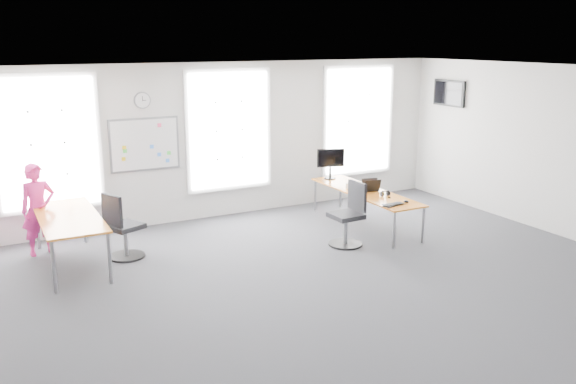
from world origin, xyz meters
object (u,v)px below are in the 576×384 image
desk_left (69,220)px  keyboard (393,205)px  chair_right (349,218)px  person (38,209)px  headphones (385,194)px  desk_right (365,193)px  chair_left (122,230)px  monitor (331,161)px

desk_left → keyboard: 5.26m
chair_right → person: bearing=-114.7°
desk_left → headphones: size_ratio=12.79×
desk_right → chair_right: bearing=-137.5°
headphones → person: bearing=164.0°
desk_right → chair_left: (-4.43, 0.31, -0.15)m
chair_right → chair_left: chair_right is taller
desk_right → desk_left: desk_left is taller
desk_left → monitor: bearing=8.5°
chair_left → monitor: size_ratio=1.76×
chair_left → headphones: chair_left is taller
person → monitor: (5.52, 0.01, 0.29)m
chair_right → chair_left: (-3.57, 1.11, -0.00)m
desk_right → headphones: bearing=-79.0°
desk_left → person: size_ratio=1.45×
desk_right → desk_left: (-5.21, 0.38, 0.10)m
person → keyboard: bearing=-31.2°
desk_left → monitor: size_ratio=3.56×
chair_left → headphones: 4.61m
desk_left → chair_right: (4.34, -1.18, -0.25)m
chair_right → headphones: bearing=105.5°
person → monitor: size_ratio=2.45×
chair_right → keyboard: bearing=67.1°
desk_left → chair_right: size_ratio=2.01×
desk_left → person: person is taller
chair_right → monitor: monitor is taller
desk_right → chair_right: (-0.87, -0.79, -0.15)m
desk_left → chair_right: bearing=-15.2°
chair_left → keyboard: bearing=-131.6°
desk_left → chair_left: 0.82m
chair_right → desk_left: bearing=-107.4°
chair_left → desk_left: bearing=61.1°
desk_left → keyboard: bearing=-16.0°
chair_left → person: 1.43m
desk_right → chair_left: chair_left is taller
desk_right → keyboard: (-0.15, -1.06, 0.05)m
chair_right → headphones: size_ratio=6.35×
keyboard → headphones: bearing=51.9°
chair_right → keyboard: 0.79m
chair_left → headphones: bearing=-123.8°
chair_left → monitor: 4.51m
keyboard → monitor: (0.11, 2.22, 0.36)m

